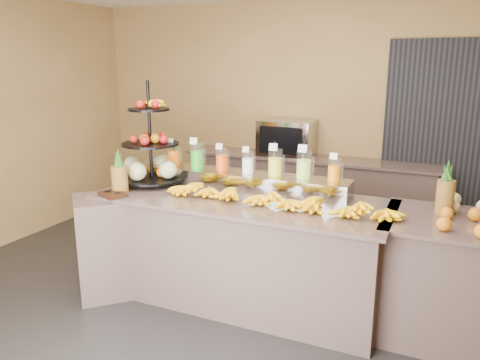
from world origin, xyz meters
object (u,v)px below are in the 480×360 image
Objects in this scene: banana_heap at (274,197)px; oven_warmer at (287,138)px; fruit_stand at (155,158)px; condiment_caddy at (113,194)px; right_fruit_pile at (468,212)px; pitcher_tray at (248,181)px.

banana_heap is 2.12m from oven_warmer.
banana_heap is at bearing -75.27° from oven_warmer.
oven_warmer is (0.68, 1.83, -0.03)m from fruit_stand.
condiment_caddy is 2.49m from oven_warmer.
right_fruit_pile is (1.41, 0.15, 0.01)m from banana_heap.
fruit_stand is 1.93× the size of right_fruit_pile.
right_fruit_pile is (2.67, -0.06, -0.16)m from fruit_stand.
banana_heap reaches higher than condiment_caddy.
banana_heap is 1.39m from condiment_caddy.
banana_heap reaches higher than pitcher_tray.
fruit_stand is 1.48× the size of oven_warmer.
pitcher_tray is at bearing 136.77° from banana_heap.
condiment_caddy is 0.35× the size of oven_warmer.
banana_heap is 2.03× the size of fruit_stand.
fruit_stand is at bearing 178.74° from right_fruit_pile.
pitcher_tray is 1.19m from condiment_caddy.
fruit_stand reaches higher than banana_heap.
fruit_stand reaches higher than oven_warmer.
pitcher_tray is 3.71× the size of right_fruit_pile.
pitcher_tray is 0.91m from fruit_stand.
oven_warmer is at bearing 96.84° from pitcher_tray.
right_fruit_pile is (1.79, -0.22, 0.01)m from pitcher_tray.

